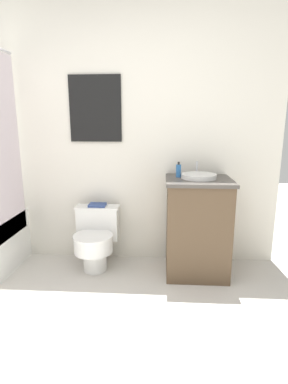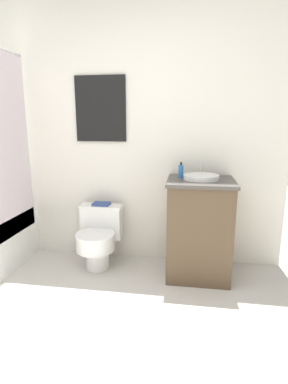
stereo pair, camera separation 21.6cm
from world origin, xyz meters
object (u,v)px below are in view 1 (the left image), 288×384
at_px(sink, 199,176).
at_px(book_on_tank, 97,205).
at_px(toilet, 96,237).
at_px(soap_bottle, 178,171).

height_order(sink, book_on_tank, sink).
xyz_separation_m(toilet, soap_bottle, (0.77, 0.05, 0.64)).
bearing_deg(book_on_tank, soap_bottle, -5.71).
bearing_deg(sink, book_on_tank, 172.33).
xyz_separation_m(toilet, book_on_tank, (0.00, 0.12, 0.29)).
distance_m(toilet, soap_bottle, 1.00).
bearing_deg(soap_bottle, sink, -15.90).
relative_size(toilet, soap_bottle, 4.17).
bearing_deg(book_on_tank, sink, -7.67).
relative_size(sink, book_on_tank, 2.13).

